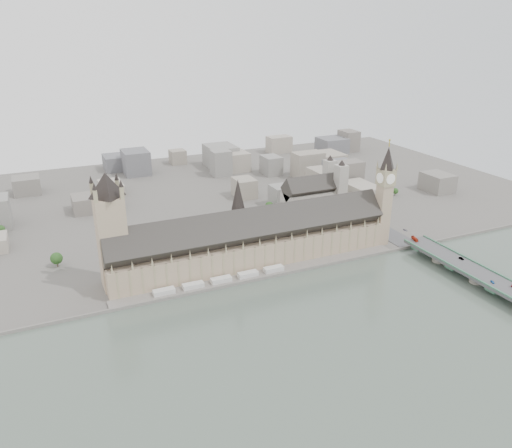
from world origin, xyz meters
name	(u,v)px	position (x,y,z in m)	size (l,w,h in m)	color
ground	(260,272)	(0.00, 0.00, 0.00)	(900.00, 900.00, 0.00)	#595651
river_thames	(371,382)	(0.00, -165.00, 0.00)	(600.00, 600.00, 0.00)	#49564A
embankment_wall	(267,277)	(0.00, -15.00, 1.50)	(600.00, 1.50, 3.00)	slate
river_terrace	(264,274)	(0.00, -7.50, 1.00)	(270.00, 15.00, 2.00)	slate
terrace_tents	(221,280)	(-40.00, -7.00, 4.00)	(118.00, 7.00, 4.00)	silver
palace_of_westminster	(251,241)	(0.00, 19.70, 22.71)	(265.00, 40.73, 55.44)	tan
elizabeth_tower	(385,189)	(138.00, 8.00, 58.09)	(17.00, 17.00, 107.50)	tan
victoria_tower	(111,226)	(-122.00, 26.00, 55.20)	(30.00, 30.00, 100.00)	tan
central_tower	(238,204)	(-10.00, 26.00, 57.92)	(13.00, 13.00, 48.00)	#9A8D6A
westminster_bridge	(470,273)	(162.00, -87.50, 5.12)	(25.00, 325.00, 10.25)	#474749
westminster_abbey	(314,199)	(110.92, 95.00, 25.08)	(68.00, 36.00, 64.00)	gray
city_skyline_inland	(182,181)	(0.00, 245.00, 19.00)	(720.00, 360.00, 38.00)	gray
park_trees	(226,242)	(-10.00, 60.00, 7.50)	(110.00, 30.00, 15.00)	#1B4318
red_bus_north	(415,239)	(158.74, -18.88, 11.79)	(2.59, 11.08, 3.09)	#B82B15
car_blue	(493,282)	(157.54, -114.44, 11.02)	(1.81, 4.51, 1.54)	#1B5AB0
car_silver	(461,258)	(167.86, -70.30, 11.07)	(1.74, 4.99, 1.64)	gray
car_approach	(405,230)	(166.71, 4.36, 10.90)	(1.81, 4.45, 1.29)	gray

